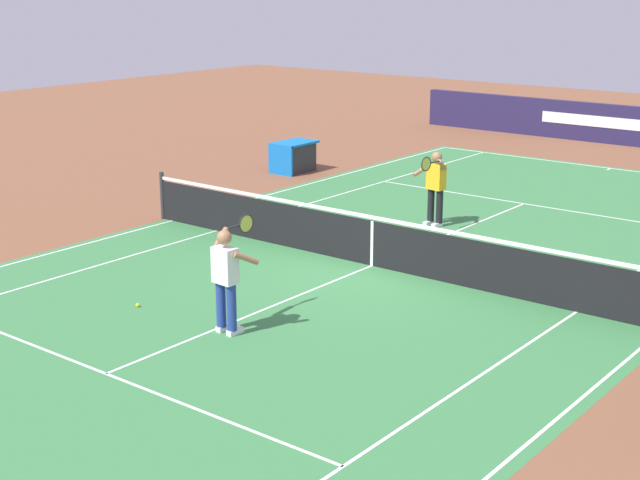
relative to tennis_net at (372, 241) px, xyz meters
The scene contains 8 objects.
ground_plane 0.49m from the tennis_net, ahead, with size 60.00×60.00×0.00m, color brown.
court_slab 0.49m from the tennis_net, ahead, with size 24.20×11.40×0.00m, color #387A42.
court_line_markings 0.49m from the tennis_net, ahead, with size 23.85×11.05×0.01m.
tennis_net is the anchor object (origin of this frame).
tennis_player_near 4.24m from the tennis_net, ahead, with size 1.09×0.78×1.70m.
tennis_player_far 3.35m from the tennis_net, 169.15° to the right, with size 1.12×0.77×1.70m.
tennis_ball 4.67m from the tennis_net, 21.96° to the right, with size 0.07×0.07×0.07m, color #CCE01E.
equipment_cart_tarped 9.05m from the tennis_net, 130.73° to the right, with size 1.25×0.84×0.85m.
Camera 1 is at (13.94, 9.72, 5.31)m, focal length 52.42 mm.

